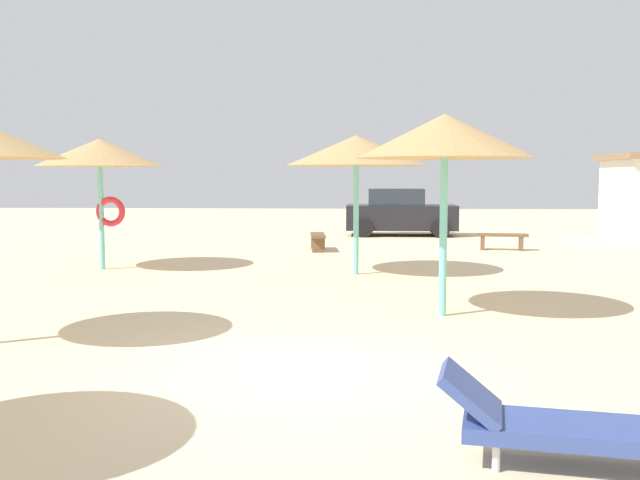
{
  "coord_description": "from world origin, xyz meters",
  "views": [
    {
      "loc": [
        0.59,
        -7.96,
        2.18
      ],
      "look_at": [
        0.0,
        3.0,
        1.2
      ],
      "focal_mm": 40.4,
      "sensor_mm": 36.0,
      "label": 1
    }
  ],
  "objects_px": {
    "bench_0": "(502,238)",
    "parked_car": "(400,213)",
    "parasol_6": "(100,154)",
    "parasol_7": "(356,151)",
    "lounger_3": "(560,425)",
    "bench_1": "(318,239)",
    "parasol_5": "(445,137)"
  },
  "relations": [
    {
      "from": "parasol_6",
      "to": "lounger_3",
      "type": "relative_size",
      "value": 1.54
    },
    {
      "from": "lounger_3",
      "to": "parasol_7",
      "type": "bearing_deg",
      "value": 98.49
    },
    {
      "from": "bench_0",
      "to": "parked_car",
      "type": "distance_m",
      "value": 5.81
    },
    {
      "from": "parasol_5",
      "to": "parasol_7",
      "type": "bearing_deg",
      "value": 106.25
    },
    {
      "from": "parasol_6",
      "to": "parasol_7",
      "type": "distance_m",
      "value": 5.95
    },
    {
      "from": "parasol_6",
      "to": "parasol_7",
      "type": "xyz_separation_m",
      "value": [
        5.93,
        -0.55,
        0.04
      ]
    },
    {
      "from": "parasol_6",
      "to": "parasol_7",
      "type": "relative_size",
      "value": 0.98
    },
    {
      "from": "parasol_7",
      "to": "lounger_3",
      "type": "distance_m",
      "value": 10.92
    },
    {
      "from": "parasol_6",
      "to": "bench_0",
      "type": "distance_m",
      "value": 11.56
    },
    {
      "from": "parasol_6",
      "to": "parasol_7",
      "type": "height_order",
      "value": "parasol_7"
    },
    {
      "from": "lounger_3",
      "to": "bench_1",
      "type": "bearing_deg",
      "value": 99.85
    },
    {
      "from": "parasol_6",
      "to": "lounger_3",
      "type": "height_order",
      "value": "parasol_6"
    },
    {
      "from": "bench_1",
      "to": "parked_car",
      "type": "bearing_deg",
      "value": 63.91
    },
    {
      "from": "bench_1",
      "to": "lounger_3",
      "type": "bearing_deg",
      "value": -80.15
    },
    {
      "from": "parasol_5",
      "to": "parasol_6",
      "type": "xyz_separation_m",
      "value": [
        -7.29,
        5.24,
        -0.09
      ]
    },
    {
      "from": "parasol_5",
      "to": "bench_1",
      "type": "bearing_deg",
      "value": 104.39
    },
    {
      "from": "parked_car",
      "to": "parasol_7",
      "type": "bearing_deg",
      "value": -98.45
    },
    {
      "from": "parasol_5",
      "to": "bench_0",
      "type": "distance_m",
      "value": 10.83
    },
    {
      "from": "lounger_3",
      "to": "bench_0",
      "type": "relative_size",
      "value": 1.28
    },
    {
      "from": "parasol_5",
      "to": "lounger_3",
      "type": "height_order",
      "value": "parasol_5"
    },
    {
      "from": "parasol_7",
      "to": "bench_1",
      "type": "xyz_separation_m",
      "value": [
        -1.13,
        5.05,
        -2.38
      ]
    },
    {
      "from": "parasol_6",
      "to": "lounger_3",
      "type": "bearing_deg",
      "value": -55.92
    },
    {
      "from": "parasol_6",
      "to": "lounger_3",
      "type": "distance_m",
      "value": 13.59
    },
    {
      "from": "parked_car",
      "to": "bench_0",
      "type": "bearing_deg",
      "value": -62.22
    },
    {
      "from": "lounger_3",
      "to": "bench_0",
      "type": "xyz_separation_m",
      "value": [
        2.7,
        15.99,
        0.03
      ]
    },
    {
      "from": "bench_1",
      "to": "parasol_6",
      "type": "bearing_deg",
      "value": -136.77
    },
    {
      "from": "bench_0",
      "to": "parked_car",
      "type": "height_order",
      "value": "parked_car"
    },
    {
      "from": "parasol_6",
      "to": "bench_1",
      "type": "bearing_deg",
      "value": 43.23
    },
    {
      "from": "parasol_7",
      "to": "bench_1",
      "type": "bearing_deg",
      "value": 102.65
    },
    {
      "from": "bench_1",
      "to": "bench_0",
      "type": "bearing_deg",
      "value": 4.24
    },
    {
      "from": "parasol_5",
      "to": "bench_1",
      "type": "distance_m",
      "value": 10.36
    },
    {
      "from": "parasol_6",
      "to": "bench_0",
      "type": "relative_size",
      "value": 1.97
    }
  ]
}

